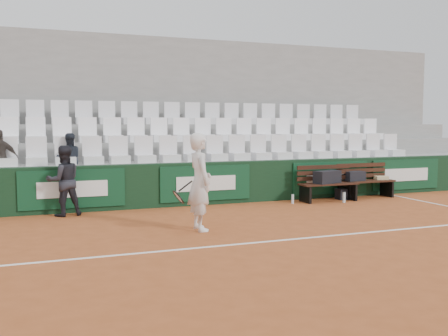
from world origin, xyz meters
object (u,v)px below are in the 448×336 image
bench_right (366,189)px  ball_kid (64,181)px  sports_bag_ground (345,194)px  spectator_c (69,139)px  water_bottle_far (344,198)px  sports_bag_right (355,176)px  bench_left (328,192)px  sports_bag_left (327,177)px  tennis_player (200,182)px  water_bottle_near (293,199)px

bench_right → ball_kid: (-7.48, 0.04, 0.51)m
sports_bag_ground → spectator_c: spectator_c is taller
bench_right → sports_bag_ground: bench_right is taller
sports_bag_ground → water_bottle_far: sports_bag_ground is taller
bench_right → sports_bag_right: bearing=176.5°
bench_left → bench_right: (1.25, 0.18, 0.00)m
sports_bag_left → ball_kid: (-6.20, 0.20, 0.13)m
ball_kid → spectator_c: 1.26m
ball_kid → spectator_c: size_ratio=1.27×
tennis_player → spectator_c: 3.90m
bench_left → ball_kid: (-6.23, 0.22, 0.51)m
bench_left → sports_bag_left: sports_bag_left is taller
sports_bag_left → sports_bag_right: bearing=11.1°
water_bottle_far → sports_bag_ground: bearing=53.8°
bench_right → tennis_player: (-5.27, -2.28, 0.65)m
water_bottle_near → ball_kid: ball_kid is taller
bench_right → sports_bag_left: size_ratio=2.10×
sports_bag_left → ball_kid: ball_kid is taller
sports_bag_right → bench_left: bearing=-167.7°
tennis_player → spectator_c: spectator_c is taller
sports_bag_ground → water_bottle_far: bearing=-126.2°
bench_right → sports_bag_left: (-1.29, -0.16, 0.38)m
sports_bag_right → spectator_c: spectator_c is taller
water_bottle_far → ball_kid: bearing=175.0°
sports_bag_left → sports_bag_ground: (0.61, 0.13, -0.47)m
water_bottle_near → tennis_player: 3.74m
spectator_c → sports_bag_ground: bearing=164.1°
bench_right → water_bottle_far: bench_right is taller
bench_right → sports_bag_left: 1.35m
ball_kid → spectator_c: (0.17, 0.92, 0.84)m
bench_left → bench_right: 1.27m
sports_bag_ground → spectator_c: bearing=171.5°
sports_bag_ground → ball_kid: size_ratio=0.30×
bench_right → water_bottle_near: bearing=-175.0°
bench_left → spectator_c: bearing=169.3°
bench_left → sports_bag_left: size_ratio=2.10×
sports_bag_ground → bench_right: bearing=2.8°
water_bottle_near → spectator_c: spectator_c is taller
bench_left → sports_bag_right: size_ratio=2.86×
water_bottle_near → tennis_player: bearing=-145.3°
bench_right → tennis_player: 5.78m
sports_bag_right → sports_bag_ground: bearing=-170.7°
bench_left → water_bottle_far: (0.22, -0.35, -0.10)m
sports_bag_ground → tennis_player: bearing=-153.9°
bench_left → spectator_c: 6.31m
sports_bag_left → water_bottle_near: bearing=-177.9°
water_bottle_near → sports_bag_right: bearing=6.6°
bench_right → spectator_c: bearing=172.5°
bench_left → sports_bag_left: bearing=157.6°
bench_left → sports_bag_right: 0.99m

